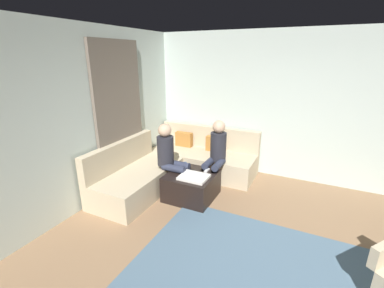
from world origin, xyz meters
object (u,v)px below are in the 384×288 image
at_px(coffee_mug, 185,165).
at_px(game_remote, 207,170).
at_px(person_on_couch_side, 171,156).
at_px(ottoman, 192,186).
at_px(person_on_couch_back, 216,152).
at_px(sectional_couch, 176,165).

distance_m(coffee_mug, game_remote, 0.40).
distance_m(coffee_mug, person_on_couch_side, 0.30).
xyz_separation_m(ottoman, person_on_couch_back, (0.22, 0.54, 0.45)).
xyz_separation_m(ottoman, game_remote, (0.18, 0.22, 0.22)).
distance_m(sectional_couch, person_on_couch_side, 0.60).
distance_m(sectional_couch, ottoman, 0.74).
height_order(coffee_mug, person_on_couch_side, person_on_couch_side).
xyz_separation_m(sectional_couch, person_on_couch_side, (0.15, -0.45, 0.38)).
distance_m(coffee_mug, person_on_couch_back, 0.60).
bearing_deg(person_on_couch_side, person_on_couch_back, 128.81).
xyz_separation_m(ottoman, coffee_mug, (-0.22, 0.18, 0.26)).
height_order(ottoman, person_on_couch_side, person_on_couch_side).
height_order(sectional_couch, ottoman, sectional_couch).
relative_size(ottoman, person_on_couch_side, 0.63).
bearing_deg(ottoman, sectional_couch, 139.00).
bearing_deg(sectional_couch, coffee_mug, -42.07).
distance_m(ottoman, person_on_couch_side, 0.61).
xyz_separation_m(sectional_couch, person_on_couch_back, (0.77, 0.06, 0.38)).
distance_m(game_remote, person_on_couch_back, 0.39).
height_order(ottoman, person_on_couch_back, person_on_couch_back).
relative_size(ottoman, person_on_couch_back, 0.63).
bearing_deg(sectional_couch, person_on_couch_back, 4.08).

